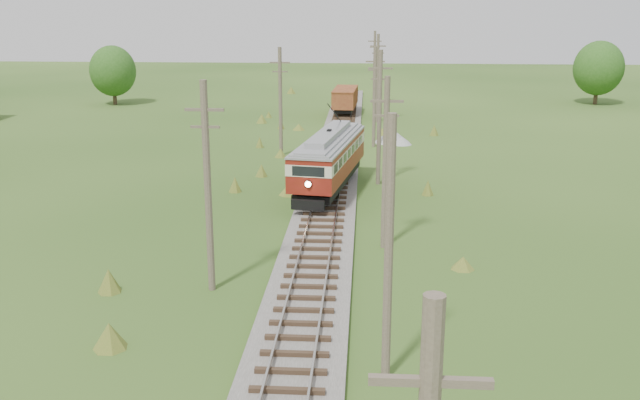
{
  "coord_description": "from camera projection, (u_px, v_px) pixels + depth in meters",
  "views": [
    {
      "loc": [
        2.31,
        -16.25,
        12.0
      ],
      "look_at": [
        0.0,
        19.29,
        2.07
      ],
      "focal_mm": 40.0,
      "sensor_mm": 36.0,
      "label": 1
    }
  ],
  "objects": [
    {
      "name": "utility_pole_l_a",
      "position": [
        208.0,
        186.0,
        29.54
      ],
      "size": [
        1.6,
        0.3,
        9.0
      ],
      "color": "brown",
      "rests_on": "ground"
    },
    {
      "name": "streetcar",
      "position": [
        329.0,
        156.0,
        45.42
      ],
      "size": [
        4.46,
        11.88,
        5.37
      ],
      "rotation": [
        0.0,
        0.0,
        -0.15
      ],
      "color": "black",
      "rests_on": "ground"
    },
    {
      "name": "utility_pole_r_3",
      "position": [
        379.0,
        117.0,
        47.34
      ],
      "size": [
        1.6,
        0.3,
        9.0
      ],
      "color": "brown",
      "rests_on": "ground"
    },
    {
      "name": "utility_pole_r_2",
      "position": [
        385.0,
        162.0,
        34.89
      ],
      "size": [
        1.6,
        0.3,
        8.6
      ],
      "color": "brown",
      "rests_on": "ground"
    },
    {
      "name": "utility_pole_l_b",
      "position": [
        280.0,
        101.0,
        56.53
      ],
      "size": [
        1.6,
        0.3,
        8.6
      ],
      "color": "brown",
      "rests_on": "ground"
    },
    {
      "name": "utility_pole_r_6",
      "position": [
        374.0,
        67.0,
        84.87
      ],
      "size": [
        1.6,
        0.3,
        8.7
      ],
      "color": "brown",
      "rests_on": "ground"
    },
    {
      "name": "utility_pole_r_5",
      "position": [
        377.0,
        77.0,
        72.33
      ],
      "size": [
        1.6,
        0.3,
        8.9
      ],
      "color": "brown",
      "rests_on": "ground"
    },
    {
      "name": "railbed_main",
      "position": [
        333.0,
        171.0,
        51.62
      ],
      "size": [
        3.6,
        96.0,
        0.57
      ],
      "color": "#605B54",
      "rests_on": "ground"
    },
    {
      "name": "utility_pole_r_1",
      "position": [
        389.0,
        252.0,
        22.42
      ],
      "size": [
        0.3,
        0.3,
        8.8
      ],
      "color": "brown",
      "rests_on": "ground"
    },
    {
      "name": "tree_mid_b",
      "position": [
        599.0,
        68.0,
        85.15
      ],
      "size": [
        5.88,
        5.88,
        7.57
      ],
      "color": "#38281C",
      "rests_on": "ground"
    },
    {
      "name": "gondola",
      "position": [
        345.0,
        99.0,
        77.33
      ],
      "size": [
        2.72,
        7.32,
        2.39
      ],
      "rotation": [
        0.0,
        0.0,
        -0.05
      ],
      "color": "black",
      "rests_on": "ground"
    },
    {
      "name": "gravel_pile",
      "position": [
        394.0,
        136.0,
        62.69
      ],
      "size": [
        3.26,
        3.45,
        1.18
      ],
      "color": "gray",
      "rests_on": "ground"
    },
    {
      "name": "utility_pole_r_4",
      "position": [
        375.0,
        96.0,
        59.93
      ],
      "size": [
        1.6,
        0.3,
        8.4
      ],
      "color": "brown",
      "rests_on": "ground"
    },
    {
      "name": "tree_mid_a",
      "position": [
        113.0,
        71.0,
        85.02
      ],
      "size": [
        5.46,
        5.46,
        7.03
      ],
      "color": "#38281C",
      "rests_on": "ground"
    }
  ]
}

